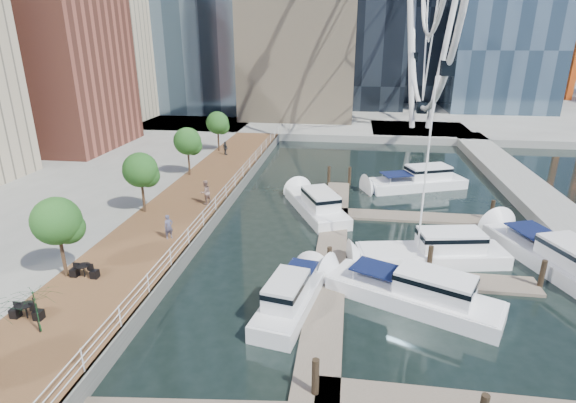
# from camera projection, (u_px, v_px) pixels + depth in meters

# --- Properties ---
(ground) EXTENTS (520.00, 520.00, 0.00)m
(ground) POSITION_uv_depth(u_px,v_px,m) (252.00, 357.00, 20.13)
(ground) COLOR black
(ground) RESTS_ON ground
(boardwalk) EXTENTS (6.00, 60.00, 1.00)m
(boardwalk) POSITION_uv_depth(u_px,v_px,m) (180.00, 214.00, 35.10)
(boardwalk) COLOR brown
(boardwalk) RESTS_ON ground
(seawall) EXTENTS (0.25, 60.00, 1.00)m
(seawall) POSITION_uv_depth(u_px,v_px,m) (217.00, 216.00, 34.71)
(seawall) COLOR #595954
(seawall) RESTS_ON ground
(land_far) EXTENTS (200.00, 114.00, 1.00)m
(land_far) POSITION_uv_depth(u_px,v_px,m) (337.00, 92.00, 114.90)
(land_far) COLOR gray
(land_far) RESTS_ON ground
(breakwater) EXTENTS (4.00, 60.00, 1.00)m
(breakwater) POSITION_uv_depth(u_px,v_px,m) (549.00, 210.00, 35.95)
(breakwater) COLOR gray
(breakwater) RESTS_ON ground
(pier) EXTENTS (14.00, 12.00, 1.00)m
(pier) POSITION_uv_depth(u_px,v_px,m) (419.00, 131.00, 66.52)
(pier) COLOR gray
(pier) RESTS_ON ground
(railing) EXTENTS (0.10, 60.00, 1.05)m
(railing) POSITION_uv_depth(u_px,v_px,m) (216.00, 204.00, 34.37)
(railing) COLOR white
(railing) RESTS_ON boardwalk
(floating_docks) EXTENTS (16.00, 34.00, 2.60)m
(floating_docks) POSITION_uv_depth(u_px,v_px,m) (410.00, 257.00, 28.20)
(floating_docks) COLOR #6D6051
(floating_docks) RESTS_ON ground
(street_trees) EXTENTS (2.60, 42.60, 4.60)m
(street_trees) POSITION_uv_depth(u_px,v_px,m) (140.00, 170.00, 33.19)
(street_trees) COLOR #3F2B1C
(street_trees) RESTS_ON ground
(cafe_tables) EXTENTS (2.50, 13.70, 0.74)m
(cafe_tables) POSITION_uv_depth(u_px,v_px,m) (3.00, 339.00, 19.17)
(cafe_tables) COLOR black
(cafe_tables) RESTS_ON ground
(yacht_foreground) EXTENTS (10.21, 6.59, 2.15)m
(yacht_foreground) POSITION_uv_depth(u_px,v_px,m) (411.00, 304.00, 24.12)
(yacht_foreground) COLOR white
(yacht_foreground) RESTS_ON ground
(pedestrian_near) EXTENTS (0.71, 0.69, 1.64)m
(pedestrian_near) POSITION_uv_depth(u_px,v_px,m) (169.00, 227.00, 29.41)
(pedestrian_near) COLOR #4A4961
(pedestrian_near) RESTS_ON boardwalk
(pedestrian_mid) EXTENTS (1.13, 1.19, 1.95)m
(pedestrian_mid) POSITION_uv_depth(u_px,v_px,m) (205.00, 192.00, 35.59)
(pedestrian_mid) COLOR #936F65
(pedestrian_mid) RESTS_ON boardwalk
(pedestrian_far) EXTENTS (0.92, 0.89, 1.55)m
(pedestrian_far) POSITION_uv_depth(u_px,v_px,m) (225.00, 148.00, 50.82)
(pedestrian_far) COLOR #2E343A
(pedestrian_far) RESTS_ON boardwalk
(moored_yachts) EXTENTS (22.47, 39.08, 11.50)m
(moored_yachts) POSITION_uv_depth(u_px,v_px,m) (428.00, 258.00, 29.19)
(moored_yachts) COLOR white
(moored_yachts) RESTS_ON ground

